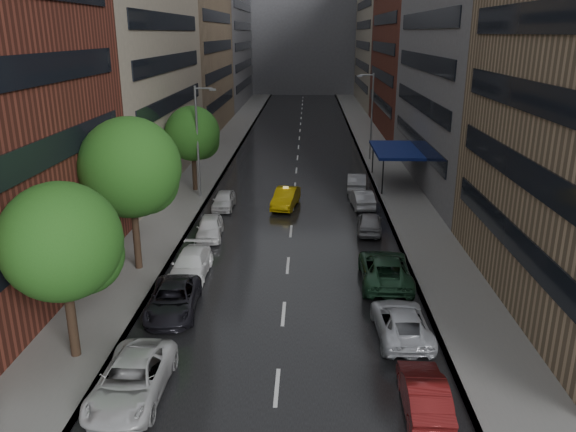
# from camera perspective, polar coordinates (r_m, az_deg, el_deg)

# --- Properties ---
(road) EXTENTS (14.00, 140.00, 0.01)m
(road) POSITION_cam_1_polar(r_m,az_deg,el_deg) (65.91, 1.04, 6.67)
(road) COLOR black
(road) RESTS_ON ground
(sidewalk_left) EXTENTS (4.00, 140.00, 0.15)m
(sidewalk_left) POSITION_cam_1_polar(r_m,az_deg,el_deg) (66.66, -6.77, 6.74)
(sidewalk_left) COLOR gray
(sidewalk_left) RESTS_ON ground
(sidewalk_right) EXTENTS (4.00, 140.00, 0.15)m
(sidewalk_right) POSITION_cam_1_polar(r_m,az_deg,el_deg) (66.36, 8.89, 6.60)
(sidewalk_right) COLOR gray
(sidewalk_right) RESTS_ON ground
(buildings_left) EXTENTS (8.00, 108.00, 38.00)m
(buildings_left) POSITION_cam_1_polar(r_m,az_deg,el_deg) (75.17, -11.01, 20.03)
(buildings_left) COLOR maroon
(buildings_left) RESTS_ON ground
(buildings_right) EXTENTS (8.05, 109.10, 36.00)m
(buildings_right) POSITION_cam_1_polar(r_m,az_deg,el_deg) (72.66, 13.84, 19.17)
(buildings_right) COLOR #937A5B
(buildings_right) RESTS_ON ground
(building_far) EXTENTS (40.00, 14.00, 32.00)m
(building_far) POSITION_cam_1_polar(r_m,az_deg,el_deg) (132.62, 1.64, 19.39)
(building_far) COLOR slate
(building_far) RESTS_ON ground
(tree_near) EXTENTS (4.81, 4.81, 7.66)m
(tree_near) POSITION_cam_1_polar(r_m,az_deg,el_deg) (23.91, -22.04, -2.47)
(tree_near) COLOR #382619
(tree_near) RESTS_ON ground
(tree_mid) EXTENTS (5.56, 5.56, 8.87)m
(tree_mid) POSITION_cam_1_polar(r_m,az_deg,el_deg) (31.97, -15.73, 4.73)
(tree_mid) COLOR #382619
(tree_mid) RESTS_ON ground
(tree_far) EXTENTS (4.61, 4.61, 7.35)m
(tree_far) POSITION_cam_1_polar(r_m,az_deg,el_deg) (48.29, -9.68, 8.25)
(tree_far) COLOR #382619
(tree_far) RESTS_ON ground
(taxi) EXTENTS (2.30, 4.76, 1.50)m
(taxi) POSITION_cam_1_polar(r_m,az_deg,el_deg) (44.09, -0.23, 1.87)
(taxi) COLOR #E1B30B
(taxi) RESTS_ON ground
(parked_cars_left) EXTENTS (2.68, 28.60, 1.48)m
(parked_cars_left) POSITION_cam_1_polar(r_m,az_deg,el_deg) (30.50, -10.51, -6.18)
(parked_cars_left) COLOR silver
(parked_cars_left) RESTS_ON ground
(parked_cars_right) EXTENTS (2.82, 34.63, 1.60)m
(parked_cars_right) POSITION_cam_1_polar(r_m,az_deg,el_deg) (33.86, 9.21, -3.54)
(parked_cars_right) COLOR #5E1212
(parked_cars_right) RESTS_ON ground
(street_lamp_left) EXTENTS (1.74, 0.22, 9.00)m
(street_lamp_left) POSITION_cam_1_polar(r_m,az_deg,el_deg) (46.19, -9.09, 7.67)
(street_lamp_left) COLOR gray
(street_lamp_left) RESTS_ON sidewalk_left
(street_lamp_right) EXTENTS (1.74, 0.22, 9.00)m
(street_lamp_right) POSITION_cam_1_polar(r_m,az_deg,el_deg) (60.52, 8.43, 10.15)
(street_lamp_right) COLOR gray
(street_lamp_right) RESTS_ON sidewalk_right
(awning) EXTENTS (4.00, 8.00, 3.12)m
(awning) POSITION_cam_1_polar(r_m,az_deg,el_deg) (51.19, 10.92, 6.58)
(awning) COLOR navy
(awning) RESTS_ON sidewalk_right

